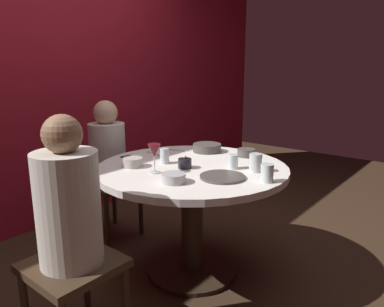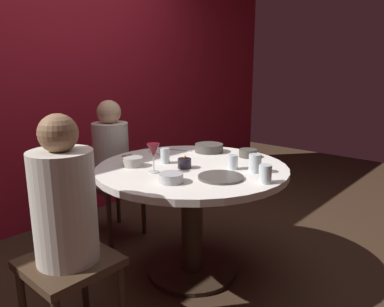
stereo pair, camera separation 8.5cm
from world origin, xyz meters
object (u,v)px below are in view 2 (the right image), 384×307
object	(u,v)px
wine_glass	(153,151)
cup_near_candle	(255,163)
dinner_plate	(221,177)
dining_table	(192,192)
bowl_small_white	(133,162)
cup_by_left_diner	(233,162)
bowl_serving_large	(171,178)
cup_center_front	(165,156)
bowl_sauce_side	(248,153)
seated_diner_left	(65,211)
candle_holder	(185,163)
cell_phone	(131,157)
seated_diner_back	(111,154)
bowl_salad_center	(209,148)
cup_by_right_diner	(265,174)

from	to	relation	value
wine_glass	cup_near_candle	distance (m)	0.61
dinner_plate	dining_table	bearing A→B (deg)	72.69
bowl_small_white	cup_by_left_diner	xyz separation A→B (m)	(0.36, -0.51, 0.02)
wine_glass	bowl_serving_large	xyz separation A→B (m)	(-0.07, -0.21, -0.10)
bowl_serving_large	cup_center_front	xyz separation A→B (m)	(0.26, 0.31, 0.02)
bowl_small_white	bowl_sauce_side	distance (m)	0.80
cup_near_candle	seated_diner_left	bearing A→B (deg)	159.72
candle_holder	cup_center_front	world-z (taller)	cup_center_front
dinner_plate	bowl_sauce_side	xyz separation A→B (m)	(0.52, 0.16, 0.02)
dinner_plate	bowl_serving_large	xyz separation A→B (m)	(-0.24, 0.16, 0.02)
candle_holder	dinner_plate	xyz separation A→B (m)	(-0.02, -0.29, -0.02)
dinner_plate	cup_center_front	xyz separation A→B (m)	(0.03, 0.47, 0.04)
bowl_sauce_side	cell_phone	bearing A→B (deg)	133.60
cup_center_front	cell_phone	bearing A→B (deg)	102.28
dinner_plate	bowl_serving_large	bearing A→B (deg)	145.99
seated_diner_back	bowl_sauce_side	world-z (taller)	seated_diner_back
seated_diner_back	candle_holder	distance (m)	0.87
bowl_serving_large	cup_near_candle	distance (m)	0.53
dinner_plate	bowl_salad_center	bearing A→B (deg)	44.59
dining_table	cell_phone	size ratio (longest dim) A/B	8.67
bowl_salad_center	cup_center_front	distance (m)	0.44
bowl_sauce_side	cup_by_right_diner	size ratio (longest dim) A/B	1.23
seated_diner_left	bowl_serving_large	distance (m)	0.58
wine_glass	cell_phone	bearing A→B (deg)	69.95
seated_diner_left	candle_holder	size ratio (longest dim) A/B	13.79
seated_diner_left	dining_table	bearing A→B (deg)	0.00
candle_holder	cell_phone	size ratio (longest dim) A/B	0.60
bowl_sauce_side	cup_center_front	size ratio (longest dim) A/B	1.27
wine_glass	bowl_small_white	world-z (taller)	wine_glass
seated_diner_left	bowl_sauce_side	world-z (taller)	seated_diner_left
candle_holder	bowl_serving_large	xyz separation A→B (m)	(-0.26, -0.14, -0.01)
cell_phone	seated_diner_back	bearing A→B (deg)	-97.63
bowl_salad_center	cup_by_right_diner	bearing A→B (deg)	-118.67
candle_holder	bowl_small_white	world-z (taller)	candle_holder
bowl_sauce_side	cup_center_front	distance (m)	0.59
bowl_small_white	seated_diner_left	bearing A→B (deg)	-156.56
cup_near_candle	bowl_small_white	bearing A→B (deg)	120.85
seated_diner_left	dinner_plate	world-z (taller)	seated_diner_left
bowl_serving_large	cup_by_right_diner	xyz separation A→B (m)	(0.33, -0.39, 0.03)
seated_diner_left	candle_holder	bearing A→B (deg)	-0.24
seated_diner_left	cup_near_candle	bearing A→B (deg)	-20.28
cup_by_left_diner	dinner_plate	bearing A→B (deg)	-163.80
dining_table	cup_by_right_diner	distance (m)	0.57
bowl_serving_large	cup_center_front	bearing A→B (deg)	50.11
wine_glass	bowl_sauce_side	xyz separation A→B (m)	(0.69, -0.21, -0.10)
bowl_serving_large	bowl_sauce_side	xyz separation A→B (m)	(0.76, -0.00, 0.00)
bowl_serving_large	bowl_salad_center	size ratio (longest dim) A/B	0.65
bowl_salad_center	bowl_small_white	xyz separation A→B (m)	(-0.63, 0.11, -0.00)
bowl_sauce_side	candle_holder	bearing A→B (deg)	164.85
dinner_plate	cup_near_candle	distance (m)	0.25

